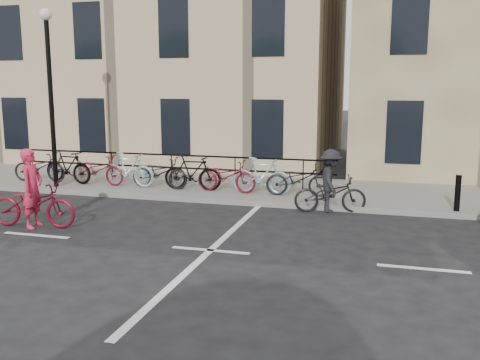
# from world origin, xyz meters

# --- Properties ---
(ground) EXTENTS (120.00, 120.00, 0.00)m
(ground) POSITION_xyz_m (0.00, 0.00, 0.00)
(ground) COLOR black
(ground) RESTS_ON ground
(sidewalk) EXTENTS (46.00, 4.00, 0.15)m
(sidewalk) POSITION_xyz_m (-4.00, 6.00, 0.07)
(sidewalk) COLOR slate
(sidewalk) RESTS_ON ground
(building_west) EXTENTS (20.00, 10.00, 10.00)m
(building_west) POSITION_xyz_m (-9.00, 13.00, 5.15)
(building_west) COLOR tan
(building_west) RESTS_ON sidewalk
(lamp_post) EXTENTS (0.36, 0.36, 5.28)m
(lamp_post) POSITION_xyz_m (-6.50, 4.40, 3.49)
(lamp_post) COLOR black
(lamp_post) RESTS_ON sidewalk
(bollard_east) EXTENTS (0.14, 0.14, 0.90)m
(bollard_east) POSITION_xyz_m (5.00, 4.25, 0.60)
(bollard_east) COLOR black
(bollard_east) RESTS_ON sidewalk
(parked_bikes) EXTENTS (10.40, 1.23, 1.05)m
(parked_bikes) POSITION_xyz_m (-3.30, 5.04, 0.64)
(parked_bikes) COLOR black
(parked_bikes) RESTS_ON sidewalk
(cyclist_pink) EXTENTS (2.10, 0.93, 1.81)m
(cyclist_pink) POSITION_xyz_m (-4.49, 0.60, 0.63)
(cyclist_pink) COLOR maroon
(cyclist_pink) RESTS_ON ground
(cyclist_dark) EXTENTS (1.93, 1.17, 1.63)m
(cyclist_dark) POSITION_xyz_m (1.92, 3.90, 0.64)
(cyclist_dark) COLOR black
(cyclist_dark) RESTS_ON ground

